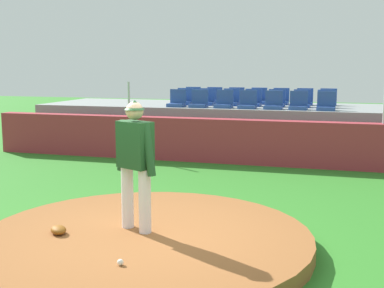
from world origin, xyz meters
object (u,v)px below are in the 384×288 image
object	(u,v)px
stadium_chair_7	(184,99)
stadium_chair_9	(231,100)
stadium_chair_11	(276,101)
stadium_chair_20	(328,100)
stadium_chair_3	(248,103)
stadium_chair_13	(326,102)
stadium_chair_10	(253,101)
fielding_glove	(58,230)
stadium_chair_16	(236,98)
pitcher	(135,156)
stadium_chair_15	(214,98)
stadium_chair_14	(192,98)
stadium_chair_1	(199,102)
stadium_chair_19	(305,100)
stadium_chair_6	(326,104)
stadium_chair_8	(207,100)
stadium_chair_17	(259,99)
stadium_chair_2	(224,102)
stadium_chair_4	(274,103)
stadium_chair_12	(302,102)
stadium_chair_18	(281,99)
stadium_chair_5	(298,104)
stadium_chair_0	(177,101)
baseball	(120,262)

from	to	relation	value
stadium_chair_7	stadium_chair_9	xyz separation A→B (m)	(1.44, 0.04, 0.00)
stadium_chair_11	stadium_chair_20	world-z (taller)	same
stadium_chair_3	stadium_chair_13	xyz separation A→B (m)	(2.07, 0.87, 0.00)
stadium_chair_10	stadium_chair_20	size ratio (longest dim) A/B	1.00
fielding_glove	stadium_chair_16	xyz separation A→B (m)	(0.43, 9.86, 1.20)
fielding_glove	stadium_chair_7	size ratio (longest dim) A/B	0.60
pitcher	stadium_chair_9	distance (m)	8.55
pitcher	stadium_chair_15	xyz separation A→B (m)	(-1.23, 9.37, 0.20)
stadium_chair_13	stadium_chair_14	world-z (taller)	same
stadium_chair_7	stadium_chair_1	bearing A→B (deg)	129.42
stadium_chair_10	stadium_chair_19	bearing A→B (deg)	-148.47
stadium_chair_14	stadium_chair_19	world-z (taller)	same
stadium_chair_14	stadium_chair_11	bearing A→B (deg)	162.66
stadium_chair_6	stadium_chair_7	distance (m)	4.32
stadium_chair_16	stadium_chair_19	xyz separation A→B (m)	(2.12, -0.03, 0.00)
stadium_chair_3	stadium_chair_8	bearing A→B (deg)	-31.13
fielding_glove	stadium_chair_17	size ratio (longest dim) A/B	0.60
fielding_glove	stadium_chair_8	bearing A→B (deg)	-42.97
stadium_chair_11	stadium_chair_16	size ratio (longest dim) A/B	1.00
stadium_chair_3	stadium_chair_11	distance (m)	1.10
stadium_chair_9	stadium_chair_1	bearing A→B (deg)	51.06
stadium_chair_1	stadium_chair_20	xyz separation A→B (m)	(3.52, 1.77, 0.00)
stadium_chair_11	pitcher	bearing A→B (deg)	84.22
pitcher	stadium_chair_2	xyz separation A→B (m)	(-0.51, 7.65, 0.20)
stadium_chair_3	stadium_chair_6	distance (m)	2.11
stadium_chair_13	stadium_chair_6	bearing A→B (deg)	92.12
stadium_chair_8	stadium_chair_16	distance (m)	1.16
stadium_chair_6	pitcher	bearing A→B (deg)	73.28
stadium_chair_4	stadium_chair_12	bearing A→B (deg)	-128.37
stadium_chair_3	stadium_chair_4	distance (m)	0.71
pitcher	stadium_chair_7	world-z (taller)	pitcher
stadium_chair_1	stadium_chair_6	distance (m)	3.52
stadium_chair_18	stadium_chair_10	bearing A→B (deg)	49.98
stadium_chair_2	stadium_chair_5	bearing A→B (deg)	179.71
fielding_glove	stadium_chair_0	xyz separation A→B (m)	(-0.95, 8.12, 1.20)
stadium_chair_15	stadium_chair_16	size ratio (longest dim) A/B	1.00
stadium_chair_4	stadium_chair_15	distance (m)	2.75
stadium_chair_2	stadium_chair_20	bearing A→B (deg)	-148.03
fielding_glove	stadium_chair_18	xyz separation A→B (m)	(1.84, 9.81, 1.20)
stadium_chair_17	stadium_chair_1	bearing A→B (deg)	51.09
stadium_chair_16	stadium_chair_20	distance (m)	2.81
stadium_chair_19	stadium_chair_18	bearing A→B (deg)	1.73
stadium_chair_6	stadium_chair_10	size ratio (longest dim) A/B	1.00
stadium_chair_1	stadium_chair_5	size ratio (longest dim) A/B	1.00
stadium_chair_5	stadium_chair_9	world-z (taller)	same
baseball	stadium_chair_0	xyz separation A→B (m)	(-2.22, 8.90, 1.21)
stadium_chair_17	stadium_chair_19	distance (m)	1.40
pitcher	stadium_chair_19	bearing A→B (deg)	105.50
baseball	stadium_chair_10	world-z (taller)	stadium_chair_10
stadium_chair_11	stadium_chair_20	distance (m)	1.70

